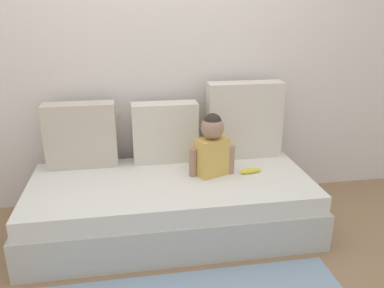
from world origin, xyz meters
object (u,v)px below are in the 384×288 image
throw_pillow_left (81,135)px  throw_pillow_center (165,132)px  couch (172,205)px  banana (250,171)px  throw_pillow_right (244,120)px  toddler (212,145)px

throw_pillow_left → throw_pillow_center: throw_pillow_left is taller
couch → throw_pillow_left: size_ratio=3.91×
banana → throw_pillow_left: bearing=163.9°
couch → throw_pillow_center: size_ratio=4.07×
throw_pillow_left → banana: (1.19, -0.34, -0.22)m
couch → throw_pillow_center: throw_pillow_center is taller
throw_pillow_right → couch: bearing=-150.5°
throw_pillow_left → banana: size_ratio=2.99×
throw_pillow_left → throw_pillow_right: throw_pillow_right is taller
throw_pillow_left → throw_pillow_right: bearing=0.0°
toddler → banana: (0.28, -0.03, -0.20)m
throw_pillow_center → banana: size_ratio=2.88×
throw_pillow_center → couch: bearing=-90.0°
couch → throw_pillow_left: 0.83m
couch → banana: bearing=0.5°
throw_pillow_left → banana: bearing=-16.1°
throw_pillow_right → toddler: 0.46m
throw_pillow_center → banana: 0.70m
couch → throw_pillow_right: size_ratio=3.38×
throw_pillow_left → toddler: (0.91, -0.31, -0.01)m
toddler → banana: bearing=-5.9°
throw_pillow_center → toddler: throw_pillow_center is taller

